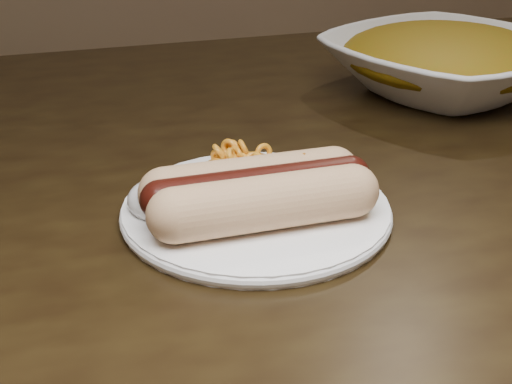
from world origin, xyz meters
name	(u,v)px	position (x,y,z in m)	size (l,w,h in m)	color
table	(184,271)	(0.00, 0.00, 0.66)	(1.60, 0.90, 0.75)	black
plate	(256,210)	(0.04, -0.09, 0.76)	(0.20, 0.20, 0.01)	white
hotdog	(259,191)	(0.04, -0.11, 0.78)	(0.14, 0.07, 0.04)	#D2B881
mac_and_cheese	(243,160)	(0.05, -0.03, 0.77)	(0.07, 0.06, 0.03)	yellow
sour_cream	(160,191)	(-0.03, -0.07, 0.78)	(0.05, 0.05, 0.03)	white
taco_salad	(321,179)	(0.09, -0.09, 0.78)	(0.09, 0.08, 0.04)	#A93108
serving_bowl	(446,66)	(0.33, 0.14, 0.78)	(0.25, 0.25, 0.06)	silver
bowl_filling	(448,49)	(0.33, 0.14, 0.80)	(0.23, 0.23, 0.06)	#A93108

